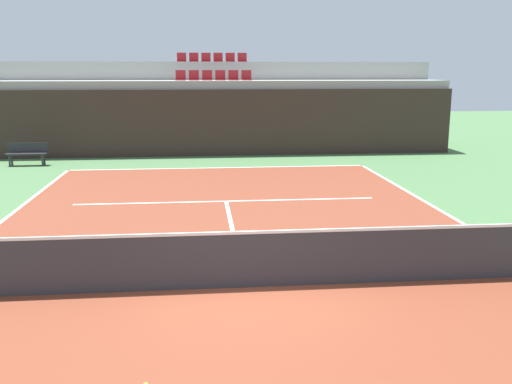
# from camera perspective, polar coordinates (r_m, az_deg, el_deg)

# --- Properties ---
(ground_plane) EXTENTS (80.00, 80.00, 0.00)m
(ground_plane) POSITION_cam_1_polar(r_m,az_deg,el_deg) (9.62, -1.10, -9.56)
(ground_plane) COLOR #477042
(court_surface) EXTENTS (11.00, 24.00, 0.01)m
(court_surface) POSITION_cam_1_polar(r_m,az_deg,el_deg) (9.62, -1.10, -9.53)
(court_surface) COLOR brown
(court_surface) RESTS_ON ground_plane
(baseline_far) EXTENTS (11.00, 0.10, 0.00)m
(baseline_far) POSITION_cam_1_polar(r_m,az_deg,el_deg) (21.18, -3.75, 2.43)
(baseline_far) COLOR white
(baseline_far) RESTS_ON court_surface
(service_line_far) EXTENTS (8.26, 0.10, 0.00)m
(service_line_far) POSITION_cam_1_polar(r_m,az_deg,el_deg) (15.74, -3.01, -0.93)
(service_line_far) COLOR white
(service_line_far) RESTS_ON court_surface
(centre_service_line) EXTENTS (0.10, 6.40, 0.00)m
(centre_service_line) POSITION_cam_1_polar(r_m,az_deg,el_deg) (12.64, -2.29, -4.17)
(centre_service_line) COLOR white
(centre_service_line) RESTS_ON court_surface
(back_wall) EXTENTS (20.42, 0.30, 2.78)m
(back_wall) POSITION_cam_1_polar(r_m,az_deg,el_deg) (24.20, -4.08, 6.92)
(back_wall) COLOR #33231E
(back_wall) RESTS_ON ground_plane
(stands_tier_lower) EXTENTS (20.42, 2.40, 3.12)m
(stands_tier_lower) POSITION_cam_1_polar(r_m,az_deg,el_deg) (25.53, -4.18, 7.57)
(stands_tier_lower) COLOR #9E9E99
(stands_tier_lower) RESTS_ON ground_plane
(stands_tier_upper) EXTENTS (20.42, 2.40, 3.94)m
(stands_tier_upper) POSITION_cam_1_polar(r_m,az_deg,el_deg) (27.89, -4.34, 8.79)
(stands_tier_upper) COLOR #9E9E99
(stands_tier_upper) RESTS_ON ground_plane
(seating_row_lower) EXTENTS (3.33, 0.44, 0.44)m
(seating_row_lower) POSITION_cam_1_polar(r_m,az_deg,el_deg) (25.55, -4.25, 11.36)
(seating_row_lower) COLOR maroon
(seating_row_lower) RESTS_ON stands_tier_lower
(seating_row_upper) EXTENTS (3.33, 0.44, 0.44)m
(seating_row_upper) POSITION_cam_1_polar(r_m,az_deg,el_deg) (27.95, -4.42, 13.09)
(seating_row_upper) COLOR maroon
(seating_row_upper) RESTS_ON stands_tier_upper
(tennis_net) EXTENTS (11.08, 0.08, 1.07)m
(tennis_net) POSITION_cam_1_polar(r_m,az_deg,el_deg) (9.45, -1.11, -6.69)
(tennis_net) COLOR black
(tennis_net) RESTS_ON court_surface
(player_bench) EXTENTS (1.50, 0.40, 0.85)m
(player_bench) POSITION_cam_1_polar(r_m,az_deg,el_deg) (23.37, -21.94, 3.72)
(player_bench) COLOR #232328
(player_bench) RESTS_ON ground_plane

